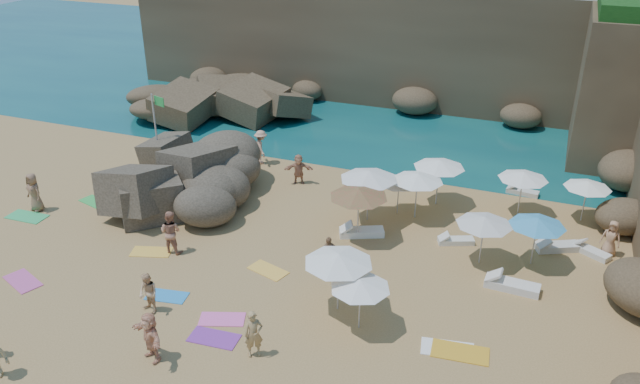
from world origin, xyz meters
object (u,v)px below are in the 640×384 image
(person_stand_2, at_px, (261,147))
(person_stand_5, at_px, (299,169))
(parasol_1, at_px, (523,175))
(person_stand_1, at_px, (171,232))
(rock_outcrop, at_px, (170,195))
(person_stand_4, at_px, (611,238))
(parasol_0, at_px, (439,164))
(parasol_2, at_px, (418,177))
(lounger_0, at_px, (362,232))
(person_stand_3, at_px, (328,253))
(flag_pole, at_px, (157,123))

(person_stand_2, xyz_separation_m, person_stand_5, (2.97, -1.65, -0.17))
(parasol_1, distance_m, person_stand_1, 16.05)
(rock_outcrop, xyz_separation_m, person_stand_4, (20.40, 1.89, 0.80))
(parasol_0, bearing_deg, parasol_2, -109.69)
(person_stand_1, bearing_deg, lounger_0, -150.43)
(parasol_2, distance_m, person_stand_2, 10.08)
(parasol_2, bearing_deg, person_stand_3, -111.75)
(parasol_0, distance_m, parasol_2, 1.87)
(rock_outcrop, relative_size, flag_pole, 1.70)
(parasol_0, relative_size, person_stand_4, 1.54)
(rock_outcrop, distance_m, person_stand_3, 10.43)
(flag_pole, relative_size, person_stand_4, 2.73)
(person_stand_4, bearing_deg, parasol_2, -166.77)
(person_stand_4, bearing_deg, parasol_0, -179.62)
(lounger_0, distance_m, person_stand_3, 3.15)
(person_stand_2, bearing_deg, person_stand_5, -154.70)
(parasol_1, height_order, person_stand_2, parasol_1)
(person_stand_2, height_order, person_stand_5, person_stand_2)
(parasol_0, height_order, lounger_0, parasol_0)
(parasol_2, bearing_deg, person_stand_2, 161.80)
(flag_pole, distance_m, person_stand_4, 22.50)
(parasol_2, xyz_separation_m, person_stand_5, (-6.55, 1.48, -1.27))
(parasol_0, xyz_separation_m, person_stand_3, (-2.85, -7.33, -1.40))
(flag_pole, distance_m, person_stand_2, 5.71)
(rock_outcrop, relative_size, person_stand_4, 4.65)
(person_stand_3, xyz_separation_m, person_stand_5, (-4.32, 7.06, 0.07))
(parasol_1, xyz_separation_m, person_stand_1, (-13.30, -8.92, -1.03))
(flag_pole, bearing_deg, parasol_1, 6.10)
(rock_outcrop, height_order, person_stand_5, person_stand_5)
(flag_pole, relative_size, person_stand_3, 2.98)
(person_stand_3, bearing_deg, lounger_0, 31.61)
(flag_pole, height_order, parasol_0, flag_pole)
(parasol_1, height_order, lounger_0, parasol_1)
(person_stand_2, distance_m, person_stand_3, 11.36)
(flag_pole, height_order, person_stand_3, flag_pole)
(person_stand_1, xyz_separation_m, person_stand_2, (-0.68, 9.89, 0.01))
(person_stand_1, relative_size, person_stand_3, 1.31)
(rock_outcrop, relative_size, parasol_0, 3.02)
(rock_outcrop, relative_size, person_stand_3, 5.09)
(lounger_0, bearing_deg, rock_outcrop, 153.59)
(flag_pole, bearing_deg, lounger_0, -12.38)
(parasol_0, bearing_deg, lounger_0, -119.60)
(parasol_0, xyz_separation_m, lounger_0, (-2.43, -4.27, -1.98))
(person_stand_1, distance_m, person_stand_4, 18.37)
(person_stand_4, bearing_deg, person_stand_1, -144.15)
(lounger_0, xyz_separation_m, person_stand_4, (10.15, 2.23, 0.65))
(rock_outcrop, distance_m, person_stand_1, 5.68)
(person_stand_2, bearing_deg, person_stand_3, -175.75)
(parasol_1, bearing_deg, person_stand_1, -146.16)
(person_stand_5, bearing_deg, person_stand_4, -29.05)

